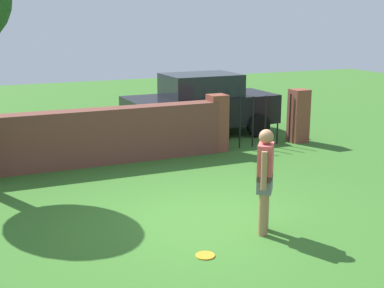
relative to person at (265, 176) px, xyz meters
The scene contains 6 objects.
ground_plane 1.39m from the person, 127.45° to the left, with size 40.00×40.00×0.00m, color #336623.
brick_wall 5.36m from the person, 113.62° to the left, with size 7.42×0.50×1.25m, color brown.
person is the anchor object (origin of this frame).
fence_gate 5.69m from the person, 59.73° to the left, with size 2.84×0.44×1.40m.
car 7.01m from the person, 72.98° to the left, with size 4.21×1.95×1.72m.
frisbee_orange 1.53m from the person, 161.33° to the right, with size 0.27×0.27×0.02m, color orange.
Camera 1 is at (-3.46, -7.36, 3.22)m, focal length 49.54 mm.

